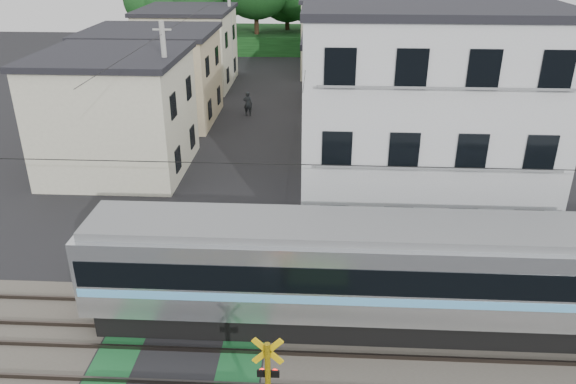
{
  "coord_description": "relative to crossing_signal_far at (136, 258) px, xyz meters",
  "views": [
    {
      "loc": [
        4.05,
        -13.98,
        11.71
      ],
      "look_at": [
        3.02,
        5.0,
        2.96
      ],
      "focal_mm": 35.0,
      "sensor_mm": 36.0,
      "label": 1
    }
  ],
  "objects": [
    {
      "name": "houses_row",
      "position": [
        2.84,
        22.27,
        2.53
      ],
      "size": [
        22.07,
        31.35,
        6.8
      ],
      "color": "beige",
      "rests_on": "ground"
    },
    {
      "name": "track_bed",
      "position": [
        2.59,
        -3.65,
        -0.67
      ],
      "size": [
        120.0,
        120.0,
        0.14
      ],
      "color": "#47423A",
      "rests_on": "ground"
    },
    {
      "name": "weed_patches",
      "position": [
        4.34,
        -3.74,
        -0.53
      ],
      "size": [
        10.25,
        8.8,
        0.4
      ],
      "color": "#2D5E1E",
      "rests_on": "ground"
    },
    {
      "name": "apartment_block",
      "position": [
        11.09,
        5.84,
        3.94
      ],
      "size": [
        10.2,
        8.36,
        9.3
      ],
      "color": "silver",
      "rests_on": "ground"
    },
    {
      "name": "ground",
      "position": [
        2.59,
        -3.65,
        -0.71
      ],
      "size": [
        120.0,
        120.0,
        0.0
      ],
      "primitive_type": "plane",
      "color": "black"
    },
    {
      "name": "crossing_signal_far",
      "position": [
        0.0,
        0.0,
        0.0
      ],
      "size": [
        4.74,
        0.65,
        3.09
      ],
      "color": "yellow",
      "rests_on": "ground"
    },
    {
      "name": "utility_poles",
      "position": [
        1.53,
        19.35,
        3.37
      ],
      "size": [
        7.9,
        42.0,
        8.0
      ],
      "color": "#A5A5A0",
      "rests_on": "ground"
    },
    {
      "name": "pedestrian",
      "position": [
        1.73,
        20.55,
        0.15
      ],
      "size": [
        0.68,
        0.49,
        1.73
      ],
      "primitive_type": "imported",
      "rotation": [
        0.0,
        0.0,
        3.01
      ],
      "color": "#252A2E",
      "rests_on": "ground"
    },
    {
      "name": "catenary",
      "position": [
        8.59,
        -3.62,
        2.98
      ],
      "size": [
        60.0,
        5.04,
        7.0
      ],
      "color": "#2D2D33",
      "rests_on": "ground"
    }
  ]
}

